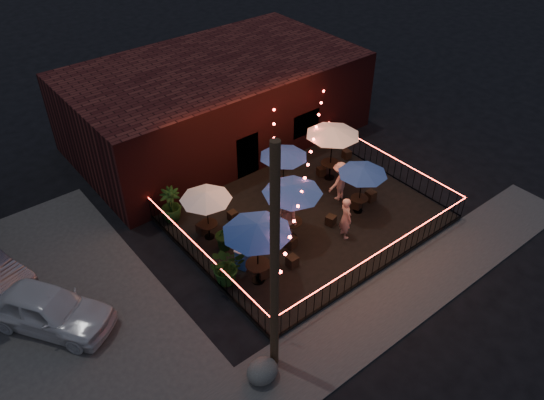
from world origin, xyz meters
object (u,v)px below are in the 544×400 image
(cafe_table_1, at_px, (206,196))
(boulder, at_px, (262,371))
(cafe_table_2, at_px, (292,189))
(cooler, at_px, (244,256))
(cafe_table_3, at_px, (284,154))
(cafe_table_5, at_px, (333,132))
(cafe_table_4, at_px, (363,171))
(cafe_table_0, at_px, (257,229))
(utility_pole, at_px, (275,270))

(cafe_table_1, height_order, boulder, cafe_table_1)
(cafe_table_2, relative_size, boulder, 2.68)
(cooler, xyz_separation_m, boulder, (-2.38, -4.17, -0.22))
(cafe_table_3, xyz_separation_m, boulder, (-6.33, -6.68, -1.85))
(cafe_table_5, bearing_deg, cafe_table_4, -106.64)
(cafe_table_1, bearing_deg, cafe_table_0, -88.90)
(utility_pole, bearing_deg, cooler, 66.17)
(cafe_table_3, distance_m, cooler, 4.96)
(cafe_table_0, bearing_deg, cafe_table_1, 91.10)
(utility_pole, distance_m, cafe_table_2, 6.00)
(cafe_table_1, bearing_deg, cafe_table_2, -38.27)
(cafe_table_4, bearing_deg, cafe_table_5, 73.36)
(cafe_table_0, distance_m, cafe_table_1, 3.12)
(cooler, bearing_deg, cafe_table_4, -27.27)
(cafe_table_0, xyz_separation_m, boulder, (-2.30, -3.21, -2.22))
(cafe_table_3, bearing_deg, cafe_table_1, -174.65)
(cafe_table_1, relative_size, cafe_table_3, 0.91)
(cafe_table_0, relative_size, cafe_table_5, 0.87)
(cafe_table_1, xyz_separation_m, cafe_table_3, (4.09, 0.38, 0.06))
(cafe_table_3, height_order, cooler, cafe_table_3)
(cafe_table_0, xyz_separation_m, cafe_table_3, (4.03, 3.47, -0.37))
(cafe_table_1, bearing_deg, cafe_table_3, 5.35)
(cafe_table_1, xyz_separation_m, cafe_table_2, (2.54, -2.00, 0.30))
(utility_pole, bearing_deg, cafe_table_1, 75.24)
(utility_pole, bearing_deg, boulder, -160.37)
(cafe_table_5, bearing_deg, cafe_table_1, -179.82)
(cafe_table_5, bearing_deg, cafe_table_0, -154.37)
(cafe_table_1, xyz_separation_m, cafe_table_4, (5.79, -2.52, 0.02))
(cafe_table_4, distance_m, boulder, 9.06)
(cafe_table_1, height_order, cafe_table_4, cafe_table_4)
(utility_pole, bearing_deg, cafe_table_0, 60.90)
(cafe_table_2, bearing_deg, cafe_table_5, 26.77)
(cafe_table_1, xyz_separation_m, boulder, (-2.24, -6.30, -1.79))
(cafe_table_3, height_order, cafe_table_5, cafe_table_5)
(cafe_table_3, height_order, cafe_table_4, cafe_table_3)
(cafe_table_4, bearing_deg, cafe_table_0, -174.27)
(cafe_table_4, bearing_deg, cafe_table_1, 156.51)
(cafe_table_2, distance_m, cafe_table_3, 2.86)
(cafe_table_0, height_order, boulder, cafe_table_0)
(cooler, bearing_deg, utility_pole, -137.23)
(utility_pole, xyz_separation_m, cafe_table_4, (7.39, 3.56, -1.82))
(utility_pole, relative_size, cafe_table_4, 3.27)
(cafe_table_2, height_order, boulder, cafe_table_2)
(cafe_table_3, relative_size, cafe_table_5, 0.83)
(cafe_table_4, height_order, boulder, cafe_table_4)
(cafe_table_2, distance_m, cafe_table_5, 4.49)
(cafe_table_2, bearing_deg, boulder, -138.02)
(cafe_table_2, xyz_separation_m, cooler, (-2.40, -0.13, -1.87))
(cafe_table_3, xyz_separation_m, cafe_table_4, (1.70, -2.90, -0.04))
(cafe_table_1, height_order, cafe_table_3, cafe_table_3)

